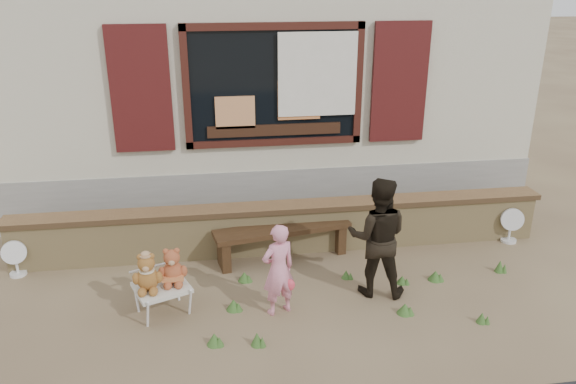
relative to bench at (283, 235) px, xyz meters
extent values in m
plane|color=brown|center=(0.05, -0.77, -0.33)|extent=(80.00, 80.00, 0.00)
cube|color=gray|center=(0.05, 3.73, 2.07)|extent=(8.00, 5.00, 3.20)
cube|color=gray|center=(0.05, 3.73, 0.07)|extent=(8.04, 5.04, 0.80)
cube|color=black|center=(0.05, 1.20, 1.72)|extent=(2.30, 0.04, 1.50)
cube|color=#391610|center=(0.05, 1.18, 2.52)|extent=(2.50, 0.08, 0.10)
cube|color=#391610|center=(0.05, 1.18, 0.92)|extent=(2.50, 0.08, 0.10)
cube|color=#391610|center=(-1.15, 1.18, 1.72)|extent=(0.10, 0.08, 1.70)
cube|color=#391610|center=(1.25, 1.18, 1.72)|extent=(0.10, 0.08, 1.70)
cube|color=#370F0F|center=(-1.75, 1.17, 1.72)|extent=(0.80, 0.07, 1.70)
cube|color=#370F0F|center=(1.85, 1.17, 1.72)|extent=(0.80, 0.07, 1.70)
cube|color=silver|center=(0.65, 1.13, 1.87)|extent=(1.10, 0.02, 1.15)
cube|color=black|center=(0.05, 1.17, 1.10)|extent=(1.90, 0.06, 0.16)
cube|color=tan|center=(-0.50, 1.17, 1.37)|extent=(0.55, 0.06, 0.45)
cube|color=#E08447|center=(0.40, 1.17, 1.52)|extent=(0.60, 0.06, 0.55)
cube|color=tan|center=(0.05, 0.23, -0.03)|extent=(7.00, 0.30, 0.60)
cube|color=brown|center=(0.05, 0.23, 0.30)|extent=(7.10, 0.36, 0.07)
cube|color=#301F10|center=(0.00, 0.00, 0.09)|extent=(1.83, 0.70, 0.07)
cube|color=#301F10|center=(-0.77, -0.14, -0.14)|extent=(0.17, 0.35, 0.38)
cube|color=#301F10|center=(0.77, 0.14, -0.14)|extent=(0.17, 0.35, 0.38)
cube|color=beige|center=(-1.47, -1.07, -0.01)|extent=(0.70, 0.66, 0.04)
cylinder|color=silver|center=(-1.61, -1.36, -0.18)|extent=(0.03, 0.03, 0.30)
cylinder|color=silver|center=(-1.18, -1.18, -0.18)|extent=(0.03, 0.03, 0.30)
cylinder|color=silver|center=(-1.77, -0.96, -0.18)|extent=(0.03, 0.03, 0.30)
cylinder|color=silver|center=(-1.34, -0.79, -0.18)|extent=(0.03, 0.03, 0.30)
imported|color=pink|center=(-0.21, -1.24, 0.20)|extent=(0.45, 0.38, 1.06)
imported|color=black|center=(0.96, -0.98, 0.38)|extent=(0.82, 0.71, 1.43)
cylinder|color=silver|center=(-3.32, 0.03, -0.32)|extent=(0.20, 0.20, 0.04)
cylinder|color=silver|center=(-3.32, 0.03, -0.19)|extent=(0.03, 0.03, 0.26)
cylinder|color=silver|center=(-3.32, 0.03, -0.01)|extent=(0.31, 0.16, 0.30)
cylinder|color=silver|center=(3.20, 0.03, -0.31)|extent=(0.21, 0.21, 0.04)
cylinder|color=silver|center=(3.20, 0.03, -0.18)|extent=(0.04, 0.04, 0.27)
cylinder|color=silver|center=(3.20, 0.03, 0.02)|extent=(0.33, 0.17, 0.32)
cone|color=#386026|center=(-0.54, -0.51, -0.27)|extent=(0.16, 0.16, 0.12)
cone|color=#386026|center=(-0.71, -1.12, -0.27)|extent=(0.17, 0.17, 0.13)
cone|color=#386026|center=(-0.93, -1.73, -0.27)|extent=(0.16, 0.16, 0.13)
cone|color=#386026|center=(1.77, -0.83, -0.27)|extent=(0.17, 0.17, 0.13)
cone|color=#386026|center=(2.65, -0.75, -0.25)|extent=(0.12, 0.12, 0.16)
cone|color=#386026|center=(1.16, -1.47, -0.27)|extent=(0.17, 0.17, 0.13)
cone|color=#386026|center=(-0.51, -1.80, -0.26)|extent=(0.13, 0.13, 0.15)
cone|color=#386026|center=(0.70, -0.63, -0.28)|extent=(0.11, 0.11, 0.11)
cone|color=#386026|center=(1.92, -1.75, -0.27)|extent=(0.11, 0.11, 0.12)
cone|color=#386026|center=(1.34, -0.84, -0.28)|extent=(0.13, 0.13, 0.10)
camera|label=1|loc=(-0.87, -6.51, 3.19)|focal=35.00mm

